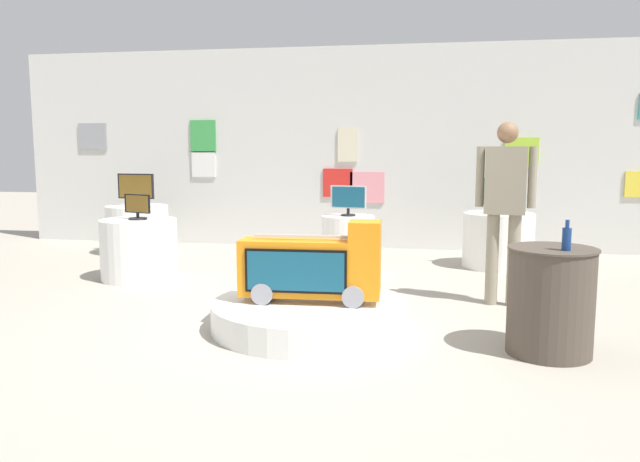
{
  "coord_description": "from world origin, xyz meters",
  "views": [
    {
      "loc": [
        1.15,
        -4.9,
        1.51
      ],
      "look_at": [
        0.15,
        0.87,
        0.73
      ],
      "focal_mm": 34.6,
      "sensor_mm": 36.0,
      "label": 1
    }
  ],
  "objects_px": {
    "tv_on_center_rear": "(136,188)",
    "bottle_on_side_table": "(567,238)",
    "shopper_browsing_near_truck": "(505,199)",
    "tv_on_left_rear": "(137,207)",
    "display_pedestal_far_right": "(348,244)",
    "tv_on_far_right": "(348,199)",
    "side_table_round": "(551,300)",
    "main_display_pedestal": "(310,315)",
    "display_pedestal_right_rear": "(498,240)",
    "tv_on_right_rear": "(500,193)",
    "novelty_firetruck_tv": "(313,268)",
    "display_pedestal_center_rear": "(138,230)",
    "display_pedestal_left_rear": "(139,249)"
  },
  "relations": [
    {
      "from": "bottle_on_side_table",
      "to": "tv_on_left_rear",
      "type": "bearing_deg",
      "value": 153.78
    },
    {
      "from": "novelty_firetruck_tv",
      "to": "display_pedestal_far_right",
      "type": "xyz_separation_m",
      "value": [
        -0.01,
        2.46,
        -0.17
      ]
    },
    {
      "from": "novelty_firetruck_tv",
      "to": "tv_on_center_rear",
      "type": "xyz_separation_m",
      "value": [
        -3.2,
        3.3,
        0.43
      ]
    },
    {
      "from": "display_pedestal_left_rear",
      "to": "tv_on_left_rear",
      "type": "height_order",
      "value": "tv_on_left_rear"
    },
    {
      "from": "display_pedestal_far_right",
      "to": "display_pedestal_left_rear",
      "type": "bearing_deg",
      "value": -161.35
    },
    {
      "from": "novelty_firetruck_tv",
      "to": "bottle_on_side_table",
      "type": "height_order",
      "value": "bottle_on_side_table"
    },
    {
      "from": "tv_on_center_rear",
      "to": "tv_on_far_right",
      "type": "distance_m",
      "value": 3.3
    },
    {
      "from": "main_display_pedestal",
      "to": "novelty_firetruck_tv",
      "type": "distance_m",
      "value": 0.41
    },
    {
      "from": "tv_on_far_right",
      "to": "tv_on_center_rear",
      "type": "bearing_deg",
      "value": 165.25
    },
    {
      "from": "display_pedestal_right_rear",
      "to": "display_pedestal_far_right",
      "type": "distance_m",
      "value": 1.98
    },
    {
      "from": "display_pedestal_left_rear",
      "to": "display_pedestal_right_rear",
      "type": "bearing_deg",
      "value": 19.14
    },
    {
      "from": "novelty_firetruck_tv",
      "to": "display_pedestal_far_right",
      "type": "relative_size",
      "value": 1.69
    },
    {
      "from": "display_pedestal_right_rear",
      "to": "tv_on_right_rear",
      "type": "distance_m",
      "value": 0.61
    },
    {
      "from": "display_pedestal_far_right",
      "to": "tv_on_far_right",
      "type": "relative_size",
      "value": 1.58
    },
    {
      "from": "bottle_on_side_table",
      "to": "shopper_browsing_near_truck",
      "type": "height_order",
      "value": "shopper_browsing_near_truck"
    },
    {
      "from": "main_display_pedestal",
      "to": "novelty_firetruck_tv",
      "type": "bearing_deg",
      "value": -14.48
    },
    {
      "from": "display_pedestal_right_rear",
      "to": "tv_on_right_rear",
      "type": "height_order",
      "value": "tv_on_right_rear"
    },
    {
      "from": "tv_on_left_rear",
      "to": "shopper_browsing_near_truck",
      "type": "distance_m",
      "value": 4.09
    },
    {
      "from": "display_pedestal_center_rear",
      "to": "side_table_round",
      "type": "height_order",
      "value": "side_table_round"
    },
    {
      "from": "display_pedestal_center_rear",
      "to": "tv_on_far_right",
      "type": "xyz_separation_m",
      "value": [
        3.19,
        -0.84,
        0.56
      ]
    },
    {
      "from": "main_display_pedestal",
      "to": "bottle_on_side_table",
      "type": "xyz_separation_m",
      "value": [
        1.93,
        -0.46,
        0.77
      ]
    },
    {
      "from": "display_pedestal_center_rear",
      "to": "tv_on_center_rear",
      "type": "bearing_deg",
      "value": -84.37
    },
    {
      "from": "shopper_browsing_near_truck",
      "to": "tv_on_left_rear",
      "type": "bearing_deg",
      "value": 172.32
    },
    {
      "from": "tv_on_left_rear",
      "to": "display_pedestal_far_right",
      "type": "distance_m",
      "value": 2.54
    },
    {
      "from": "tv_on_right_rear",
      "to": "shopper_browsing_near_truck",
      "type": "height_order",
      "value": "shopper_browsing_near_truck"
    },
    {
      "from": "tv_on_center_rear",
      "to": "display_pedestal_right_rear",
      "type": "xyz_separation_m",
      "value": [
        5.05,
        -0.17,
        -0.6
      ]
    },
    {
      "from": "display_pedestal_left_rear",
      "to": "side_table_round",
      "type": "distance_m",
      "value": 4.67
    },
    {
      "from": "side_table_round",
      "to": "tv_on_right_rear",
      "type": "bearing_deg",
      "value": 89.94
    },
    {
      "from": "display_pedestal_center_rear",
      "to": "tv_on_right_rear",
      "type": "xyz_separation_m",
      "value": [
        5.05,
        -0.18,
        0.61
      ]
    },
    {
      "from": "main_display_pedestal",
      "to": "display_pedestal_right_rear",
      "type": "relative_size",
      "value": 1.86
    },
    {
      "from": "shopper_browsing_near_truck",
      "to": "tv_on_center_rear",
      "type": "bearing_deg",
      "value": 155.87
    },
    {
      "from": "display_pedestal_center_rear",
      "to": "display_pedestal_far_right",
      "type": "distance_m",
      "value": 3.3
    },
    {
      "from": "bottle_on_side_table",
      "to": "display_pedestal_far_right",
      "type": "bearing_deg",
      "value": 123.44
    },
    {
      "from": "tv_on_center_rear",
      "to": "display_pedestal_center_rear",
      "type": "bearing_deg",
      "value": 95.63
    },
    {
      "from": "tv_on_far_right",
      "to": "side_table_round",
      "type": "height_order",
      "value": "tv_on_far_right"
    },
    {
      "from": "display_pedestal_right_rear",
      "to": "display_pedestal_center_rear",
      "type": "bearing_deg",
      "value": 178.06
    },
    {
      "from": "display_pedestal_far_right",
      "to": "bottle_on_side_table",
      "type": "distance_m",
      "value": 3.53
    },
    {
      "from": "tv_on_left_rear",
      "to": "display_pedestal_right_rear",
      "type": "xyz_separation_m",
      "value": [
        4.23,
        1.47,
        -0.5
      ]
    },
    {
      "from": "side_table_round",
      "to": "tv_on_far_right",
      "type": "bearing_deg",
      "value": 123.67
    },
    {
      "from": "shopper_browsing_near_truck",
      "to": "display_pedestal_left_rear",
      "type": "bearing_deg",
      "value": 172.27
    },
    {
      "from": "novelty_firetruck_tv",
      "to": "shopper_browsing_near_truck",
      "type": "distance_m",
      "value": 2.08
    },
    {
      "from": "tv_on_far_right",
      "to": "bottle_on_side_table",
      "type": "relative_size",
      "value": 2.03
    },
    {
      "from": "display_pedestal_far_right",
      "to": "shopper_browsing_near_truck",
      "type": "bearing_deg",
      "value": -38.65
    },
    {
      "from": "tv_on_left_rear",
      "to": "display_pedestal_center_rear",
      "type": "height_order",
      "value": "tv_on_left_rear"
    },
    {
      "from": "main_display_pedestal",
      "to": "bottle_on_side_table",
      "type": "relative_size",
      "value": 7.61
    },
    {
      "from": "display_pedestal_left_rear",
      "to": "bottle_on_side_table",
      "type": "xyz_separation_m",
      "value": [
        4.29,
        -2.11,
        0.54
      ]
    },
    {
      "from": "tv_on_far_right",
      "to": "shopper_browsing_near_truck",
      "type": "xyz_separation_m",
      "value": [
        1.68,
        -1.34,
        0.13
      ]
    },
    {
      "from": "display_pedestal_far_right",
      "to": "tv_on_far_right",
      "type": "bearing_deg",
      "value": -80.15
    },
    {
      "from": "main_display_pedestal",
      "to": "tv_on_left_rear",
      "type": "xyz_separation_m",
      "value": [
        -2.35,
        1.65,
        0.74
      ]
    },
    {
      "from": "tv_on_center_rear",
      "to": "bottle_on_side_table",
      "type": "xyz_separation_m",
      "value": [
        5.11,
        -3.75,
        -0.07
      ]
    }
  ]
}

